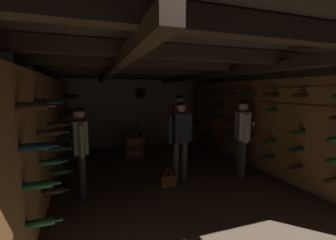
# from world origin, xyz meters

# --- Properties ---
(ground_plane) EXTENTS (8.40, 8.40, 0.00)m
(ground_plane) POSITION_xyz_m (0.00, 0.00, 0.00)
(ground_plane) COLOR #7A6651
(room_shell) EXTENTS (4.72, 6.52, 2.41)m
(room_shell) POSITION_xyz_m (0.00, 0.27, 1.43)
(room_shell) COLOR beige
(room_shell) RESTS_ON ground_plane
(wine_crate_stack) EXTENTS (0.52, 0.35, 0.60)m
(wine_crate_stack) POSITION_xyz_m (-0.30, 1.88, 0.30)
(wine_crate_stack) COLOR brown
(wine_crate_stack) RESTS_ON ground_plane
(display_bottle) EXTENTS (0.08, 0.08, 0.35)m
(display_bottle) POSITION_xyz_m (-0.25, 1.82, 0.74)
(display_bottle) COLOR #0F2838
(display_bottle) RESTS_ON wine_crate_stack
(person_host_center) EXTENTS (0.54, 0.26, 1.62)m
(person_host_center) POSITION_xyz_m (0.29, -0.05, 0.97)
(person_host_center) COLOR #4C473D
(person_host_center) RESTS_ON ground_plane
(person_guest_mid_left) EXTENTS (0.36, 0.54, 1.56)m
(person_guest_mid_left) POSITION_xyz_m (-1.57, -0.16, 0.93)
(person_guest_mid_left) COLOR #2D2D33
(person_guest_mid_left) RESTS_ON ground_plane
(person_guest_far_right) EXTENTS (0.54, 0.33, 1.74)m
(person_guest_far_right) POSITION_xyz_m (0.60, 0.78, 1.06)
(person_guest_far_right) COLOR brown
(person_guest_far_right) RESTS_ON ground_plane
(person_guest_mid_right) EXTENTS (0.33, 0.52, 1.63)m
(person_guest_mid_right) POSITION_xyz_m (1.56, -0.31, 0.98)
(person_guest_mid_right) COLOR #4C473D
(person_guest_mid_right) RESTS_ON ground_plane
(handbag) EXTENTS (0.28, 0.12, 0.35)m
(handbag) POSITION_xyz_m (-0.04, -0.25, 0.12)
(handbag) COLOR brown
(handbag) RESTS_ON ground_plane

